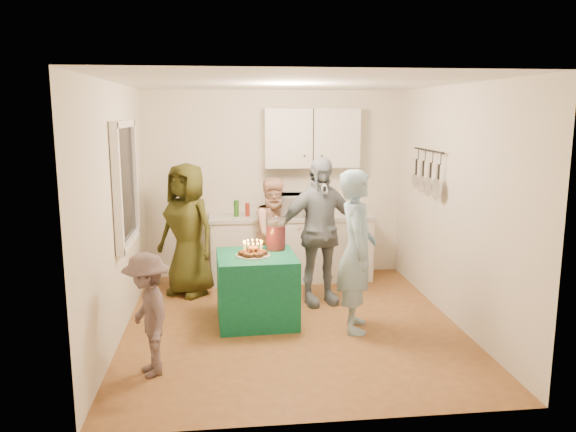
{
  "coord_description": "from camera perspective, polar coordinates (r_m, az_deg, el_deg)",
  "views": [
    {
      "loc": [
        -0.71,
        -5.82,
        2.31
      ],
      "look_at": [
        0.0,
        0.35,
        1.15
      ],
      "focal_mm": 35.0,
      "sensor_mm": 36.0,
      "label": 1
    }
  ],
  "objects": [
    {
      "name": "countertop",
      "position": [
        7.71,
        0.32,
        -0.08
      ],
      "size": [
        2.24,
        0.62,
        0.05
      ],
      "primitive_type": "cube",
      "color": "beige",
      "rests_on": "counter"
    },
    {
      "name": "woman_back_left",
      "position": [
        7.19,
        -10.19,
        -1.38
      ],
      "size": [
        0.98,
        0.93,
        1.68
      ],
      "primitive_type": "imported",
      "rotation": [
        0.0,
        0.0,
        -0.65
      ],
      "color": "#585919",
      "rests_on": "floor"
    },
    {
      "name": "pot_rack",
      "position": [
        6.99,
        13.84,
        4.45
      ],
      "size": [
        0.12,
        1.0,
        0.6
      ],
      "primitive_type": "cube",
      "color": "black",
      "rests_on": "right_wall"
    },
    {
      "name": "back_wall",
      "position": [
        7.92,
        -1.38,
        3.24
      ],
      "size": [
        3.6,
        3.6,
        0.0
      ],
      "primitive_type": "plane",
      "color": "silver",
      "rests_on": "floor"
    },
    {
      "name": "ceiling",
      "position": [
        5.87,
        0.4,
        13.42
      ],
      "size": [
        4.0,
        4.0,
        0.0
      ],
      "primitive_type": "plane",
      "color": "white",
      "rests_on": "floor"
    },
    {
      "name": "right_wall",
      "position": [
        6.42,
        16.55,
        1.09
      ],
      "size": [
        4.0,
        4.0,
        0.0
      ],
      "primitive_type": "plane",
      "color": "silver",
      "rests_on": "floor"
    },
    {
      "name": "man_birthday",
      "position": [
        5.96,
        6.99,
        -3.55
      ],
      "size": [
        0.51,
        0.69,
        1.72
      ],
      "primitive_type": "imported",
      "rotation": [
        0.0,
        0.0,
        1.41
      ],
      "color": "#8FB6D0",
      "rests_on": "floor"
    },
    {
      "name": "left_wall",
      "position": [
        6.0,
        -16.92,
        0.44
      ],
      "size": [
        4.0,
        4.0,
        0.0
      ],
      "primitive_type": "plane",
      "color": "silver",
      "rests_on": "floor"
    },
    {
      "name": "floor",
      "position": [
        6.3,
        0.37,
        -10.93
      ],
      "size": [
        4.0,
        4.0,
        0.0
      ],
      "primitive_type": "plane",
      "color": "brown",
      "rests_on": "ground"
    },
    {
      "name": "woman_back_center",
      "position": [
        7.33,
        -1.22,
        -1.82
      ],
      "size": [
        0.88,
        0.79,
        1.47
      ],
      "primitive_type": "imported",
      "rotation": [
        0.0,
        0.0,
        0.4
      ],
      "color": "tan",
      "rests_on": "floor"
    },
    {
      "name": "punch_jar",
      "position": [
        6.37,
        -1.25,
        -1.93
      ],
      "size": [
        0.22,
        0.22,
        0.34
      ],
      "primitive_type": "cylinder",
      "color": "red",
      "rests_on": "party_table"
    },
    {
      "name": "woman_back_right",
      "position": [
        6.73,
        3.13,
        -1.59
      ],
      "size": [
        1.12,
        0.66,
        1.79
      ],
      "primitive_type": "imported",
      "rotation": [
        0.0,
        0.0,
        0.23
      ],
      "color": "black",
      "rests_on": "floor"
    },
    {
      "name": "donut_cake",
      "position": [
        6.11,
        -3.58,
        -3.26
      ],
      "size": [
        0.38,
        0.38,
        0.18
      ],
      "primitive_type": null,
      "color": "#381C0C",
      "rests_on": "party_table"
    },
    {
      "name": "party_table",
      "position": [
        6.28,
        -3.2,
        -7.34
      ],
      "size": [
        0.88,
        0.88,
        0.76
      ],
      "primitive_type": "cube",
      "rotation": [
        0.0,
        0.0,
        0.04
      ],
      "color": "#0E5E3E",
      "rests_on": "floor"
    },
    {
      "name": "microwave",
      "position": [
        7.67,
        -0.19,
        1.17
      ],
      "size": [
        0.57,
        0.43,
        0.29
      ],
      "primitive_type": "imported",
      "rotation": [
        0.0,
        0.0,
        -0.14
      ],
      "color": "white",
      "rests_on": "countertop"
    },
    {
      "name": "counter",
      "position": [
        7.8,
        0.32,
        -3.36
      ],
      "size": [
        2.2,
        0.58,
        0.86
      ],
      "primitive_type": "cube",
      "color": "white",
      "rests_on": "floor"
    },
    {
      "name": "window_night",
      "position": [
        6.25,
        -16.3,
        3.18
      ],
      "size": [
        0.04,
        1.0,
        1.2
      ],
      "primitive_type": "cube",
      "color": "black",
      "rests_on": "left_wall"
    },
    {
      "name": "upper_cabinet",
      "position": [
        7.77,
        2.41,
        7.91
      ],
      "size": [
        1.3,
        0.3,
        0.8
      ],
      "primitive_type": "cube",
      "color": "white",
      "rests_on": "back_wall"
    },
    {
      "name": "child_near_left",
      "position": [
        5.15,
        -14.06,
        -9.68
      ],
      "size": [
        0.63,
        0.82,
        1.11
      ],
      "primitive_type": "imported",
      "rotation": [
        0.0,
        0.0,
        -1.22
      ],
      "color": "#514142",
      "rests_on": "floor"
    }
  ]
}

